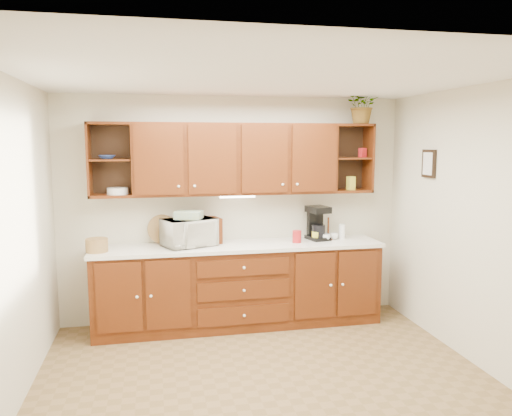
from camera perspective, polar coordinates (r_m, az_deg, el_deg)
name	(u,v)px	position (r m, az deg, el deg)	size (l,w,h in m)	color
floor	(267,384)	(4.58, 1.32, -19.45)	(4.00, 4.00, 0.00)	brown
ceiling	(268,76)	(4.12, 1.43, 14.80)	(4.00, 4.00, 0.00)	white
back_wall	(234,209)	(5.85, -2.49, -0.11)	(4.00, 4.00, 0.00)	beige
left_wall	(9,247)	(4.19, -26.38, -3.98)	(3.50, 3.50, 0.00)	beige
right_wall	(481,228)	(5.00, 24.35, -2.11)	(3.50, 3.50, 0.00)	beige
base_cabinets	(239,286)	(5.74, -1.95, -8.95)	(3.20, 0.60, 0.90)	#3A1706
countertop	(239,246)	(5.62, -1.96, -4.37)	(3.24, 0.64, 0.04)	white
upper_cabinets	(237,159)	(5.65, -2.16, 5.64)	(3.20, 0.33, 0.80)	#3A1706
undercabinet_light	(237,197)	(5.62, -2.15, 1.32)	(0.40, 0.05, 0.03)	white
framed_picture	(429,164)	(5.68, 19.15, 4.81)	(0.03, 0.24, 0.30)	black
wicker_basket	(97,245)	(5.48, -17.73, -4.07)	(0.23, 0.23, 0.14)	olive
microwave	(189,232)	(5.55, -7.67, -2.78)	(0.55, 0.37, 0.30)	silver
towel_stack	(189,215)	(5.52, -7.70, -0.80)	(0.28, 0.21, 0.08)	#CEC161
wine_bottle	(189,231)	(5.60, -7.62, -2.59)	(0.07, 0.07, 0.32)	black
woven_tray	(162,242)	(5.78, -10.66, -3.86)	(0.33, 0.33, 0.02)	olive
bread_box	(202,231)	(5.66, -6.24, -2.63)	(0.41, 0.26, 0.29)	#3A1706
mug_tree	(328,236)	(5.94, 8.24, -3.20)	(0.22, 0.23, 0.26)	#3A1706
canister_red	(297,237)	(5.71, 4.69, -3.27)	(0.10, 0.10, 0.14)	#AA181B
canister_white	(342,231)	(6.01, 9.79, -2.65)	(0.08, 0.08, 0.17)	white
canister_yellow	(316,236)	(5.86, 6.86, -3.20)	(0.10, 0.10, 0.11)	yellow
coffee_maker	(317,223)	(5.91, 7.01, -1.75)	(0.26, 0.31, 0.40)	black
bowl_stack	(107,157)	(5.58, -16.66, 5.60)	(0.17, 0.17, 0.04)	navy
plate_stack	(118,191)	(5.60, -15.54, 1.89)	(0.23, 0.23, 0.07)	white
pantry_box_yellow	(351,183)	(6.02, 10.79, 2.82)	(0.09, 0.07, 0.16)	yellow
pantry_box_red	(363,153)	(6.03, 12.08, 6.20)	(0.07, 0.06, 0.11)	#AA181B
potted_plant	(363,105)	(6.02, 12.14, 11.44)	(0.39, 0.34, 0.43)	#999999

